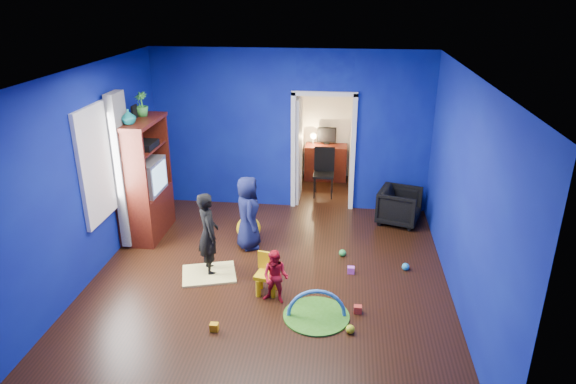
# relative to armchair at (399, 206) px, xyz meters

# --- Properties ---
(floor) EXTENTS (5.00, 5.50, 0.01)m
(floor) POSITION_rel_armchair_xyz_m (-1.98, -2.20, -0.31)
(floor) COLOR black
(floor) RESTS_ON ground
(ceiling) EXTENTS (5.00, 5.50, 0.01)m
(ceiling) POSITION_rel_armchair_xyz_m (-1.98, -2.20, 2.59)
(ceiling) COLOR white
(ceiling) RESTS_ON wall_back
(wall_back) EXTENTS (5.00, 0.02, 2.90)m
(wall_back) POSITION_rel_armchair_xyz_m (-1.98, 0.55, 1.14)
(wall_back) COLOR navy
(wall_back) RESTS_ON floor
(wall_front) EXTENTS (5.00, 0.02, 2.90)m
(wall_front) POSITION_rel_armchair_xyz_m (-1.98, -4.95, 1.14)
(wall_front) COLOR navy
(wall_front) RESTS_ON floor
(wall_left) EXTENTS (0.02, 5.50, 2.90)m
(wall_left) POSITION_rel_armchair_xyz_m (-4.48, -2.20, 1.14)
(wall_left) COLOR navy
(wall_left) RESTS_ON floor
(wall_right) EXTENTS (0.02, 5.50, 2.90)m
(wall_right) POSITION_rel_armchair_xyz_m (0.52, -2.20, 1.14)
(wall_right) COLOR navy
(wall_right) RESTS_ON floor
(alcove) EXTENTS (1.00, 1.75, 2.50)m
(alcove) POSITION_rel_armchair_xyz_m (-1.38, 1.42, 0.94)
(alcove) COLOR silver
(alcove) RESTS_ON floor
(armchair) EXTENTS (0.86, 0.84, 0.63)m
(armchair) POSITION_rel_armchair_xyz_m (0.00, 0.00, 0.00)
(armchair) COLOR black
(armchair) RESTS_ON floor
(child_black) EXTENTS (0.47, 0.53, 1.23)m
(child_black) POSITION_rel_armchair_xyz_m (-2.86, -2.01, 0.30)
(child_black) COLOR black
(child_black) RESTS_ON floor
(child_navy) EXTENTS (0.53, 0.66, 1.19)m
(child_navy) POSITION_rel_armchair_xyz_m (-2.45, -1.19, 0.28)
(child_navy) COLOR #0F1238
(child_navy) RESTS_ON floor
(toddler_red) EXTENTS (0.41, 0.35, 0.74)m
(toddler_red) POSITION_rel_armchair_xyz_m (-1.81, -2.67, 0.06)
(toddler_red) COLOR #B61325
(toddler_red) RESTS_ON floor
(vase) EXTENTS (0.23, 0.23, 0.22)m
(vase) POSITION_rel_armchair_xyz_m (-4.20, -1.21, 1.76)
(vase) COLOR #0B5A5F
(vase) RESTS_ON tv_armoire
(potted_plant) EXTENTS (0.26, 0.26, 0.38)m
(potted_plant) POSITION_rel_armchair_xyz_m (-4.20, -0.69, 1.84)
(potted_plant) COLOR #338E33
(potted_plant) RESTS_ON tv_armoire
(tv_armoire) EXTENTS (0.58, 1.14, 1.96)m
(tv_armoire) POSITION_rel_armchair_xyz_m (-4.20, -0.91, 0.67)
(tv_armoire) COLOR #41140A
(tv_armoire) RESTS_ON floor
(crt_tv) EXTENTS (0.46, 0.70, 0.54)m
(crt_tv) POSITION_rel_armchair_xyz_m (-4.16, -0.91, 0.71)
(crt_tv) COLOR silver
(crt_tv) RESTS_ON tv_armoire
(yellow_blanket) EXTENTS (0.89, 0.79, 0.03)m
(yellow_blanket) POSITION_rel_armchair_xyz_m (-2.86, -2.11, -0.30)
(yellow_blanket) COLOR #F2E07A
(yellow_blanket) RESTS_ON floor
(hopper_ball) EXTENTS (0.40, 0.40, 0.40)m
(hopper_ball) POSITION_rel_armchair_xyz_m (-2.50, -0.94, -0.12)
(hopper_ball) COLOR yellow
(hopper_ball) RESTS_ON floor
(kid_chair) EXTENTS (0.33, 0.33, 0.50)m
(kid_chair) POSITION_rel_armchair_xyz_m (-1.96, -2.47, -0.06)
(kid_chair) COLOR yellow
(kid_chair) RESTS_ON floor
(play_mat) EXTENTS (0.84, 0.84, 0.02)m
(play_mat) POSITION_rel_armchair_xyz_m (-1.26, -2.94, -0.30)
(play_mat) COLOR #499A22
(play_mat) RESTS_ON floor
(toy_arch) EXTENTS (0.75, 0.13, 0.75)m
(toy_arch) POSITION_rel_armchair_xyz_m (-1.26, -2.94, -0.29)
(toy_arch) COLOR #3F8CD8
(toy_arch) RESTS_ON floor
(window_left) EXTENTS (0.03, 0.95, 1.55)m
(window_left) POSITION_rel_armchair_xyz_m (-4.46, -1.85, 1.24)
(window_left) COLOR white
(window_left) RESTS_ON wall_left
(curtain) EXTENTS (0.14, 0.42, 2.40)m
(curtain) POSITION_rel_armchair_xyz_m (-4.35, -1.30, 0.94)
(curtain) COLOR slate
(curtain) RESTS_ON floor
(doorway) EXTENTS (1.16, 0.10, 2.10)m
(doorway) POSITION_rel_armchair_xyz_m (-1.38, 0.55, 0.74)
(doorway) COLOR white
(doorway) RESTS_ON floor
(study_desk) EXTENTS (0.88, 0.44, 0.75)m
(study_desk) POSITION_rel_armchair_xyz_m (-1.38, 2.06, 0.06)
(study_desk) COLOR #3D140A
(study_desk) RESTS_ON floor
(desk_monitor) EXTENTS (0.40, 0.05, 0.32)m
(desk_monitor) POSITION_rel_armchair_xyz_m (-1.38, 2.18, 0.64)
(desk_monitor) COLOR black
(desk_monitor) RESTS_ON study_desk
(desk_lamp) EXTENTS (0.14, 0.14, 0.14)m
(desk_lamp) POSITION_rel_armchair_xyz_m (-1.66, 2.12, 0.62)
(desk_lamp) COLOR #FFD88C
(desk_lamp) RESTS_ON study_desk
(folding_chair) EXTENTS (0.40, 0.40, 0.92)m
(folding_chair) POSITION_rel_armchair_xyz_m (-1.38, 1.10, 0.15)
(folding_chair) COLOR black
(folding_chair) RESTS_ON floor
(book_shelf) EXTENTS (0.88, 0.24, 0.04)m
(book_shelf) POSITION_rel_armchair_xyz_m (-1.38, 2.17, 1.71)
(book_shelf) COLOR white
(book_shelf) RESTS_ON study_desk
(toy_0) EXTENTS (0.10, 0.08, 0.10)m
(toy_0) POSITION_rel_armchair_xyz_m (-0.74, -2.80, -0.26)
(toy_0) COLOR red
(toy_0) RESTS_ON floor
(toy_1) EXTENTS (0.11, 0.11, 0.11)m
(toy_1) POSITION_rel_armchair_xyz_m (-0.03, -1.64, -0.26)
(toy_1) COLOR #2498CD
(toy_1) RESTS_ON floor
(toy_2) EXTENTS (0.10, 0.08, 0.10)m
(toy_2) POSITION_rel_armchair_xyz_m (-2.47, -3.37, -0.26)
(toy_2) COLOR #F8A50D
(toy_2) RESTS_ON floor
(toy_3) EXTENTS (0.11, 0.11, 0.11)m
(toy_3) POSITION_rel_armchair_xyz_m (-0.96, -1.33, -0.26)
(toy_3) COLOR green
(toy_3) RESTS_ON floor
(toy_4) EXTENTS (0.10, 0.08, 0.10)m
(toy_4) POSITION_rel_armchair_xyz_m (-0.83, -1.83, -0.26)
(toy_4) COLOR #DE53D7
(toy_4) RESTS_ON floor
(toy_5) EXTENTS (0.11, 0.11, 0.11)m
(toy_5) POSITION_rel_armchair_xyz_m (-0.83, -3.22, -0.26)
(toy_5) COLOR #D3E719
(toy_5) RESTS_ON floor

